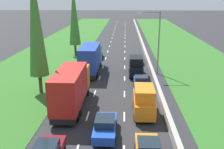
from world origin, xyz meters
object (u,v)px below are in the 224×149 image
Objects in this scene: street_light_mast at (157,38)px; red_box_truck_left_lane at (71,87)px; maroon_sedan_right_lane at (136,58)px; poplar_tree_second at (35,20)px; teal_hatchback_left_lane at (97,53)px; blue_box_truck_left_lane at (91,58)px; black_van_right_lane at (136,66)px; orange_van_right_lane at (144,101)px; blue_sedan_centre_lane_second at (105,126)px; poplar_tree_third at (74,15)px; blue_hatchback_right_lane at (141,83)px.

red_box_truck_left_lane is at bearing -127.67° from street_light_mast.
poplar_tree_second is at bearing -128.01° from maroon_sedan_right_lane.
blue_box_truck_left_lane is at bearing -89.69° from teal_hatchback_left_lane.
street_light_mast is (2.53, -6.56, 4.42)m from maroon_sedan_right_lane.
red_box_truck_left_lane is 22.51m from teal_hatchback_left_lane.
orange_van_right_lane is at bearing -88.77° from black_van_right_lane.
blue_sedan_centre_lane_second is at bearing -48.93° from poplar_tree_second.
poplar_tree_second is 19.86m from poplar_tree_third.
blue_sedan_centre_lane_second is (-3.54, -11.31, -0.02)m from blue_hatchback_right_lane.
poplar_tree_third is (-11.24, 25.21, 6.27)m from orange_van_right_lane.
poplar_tree_third is at bearing 131.39° from black_van_right_lane.
poplar_tree_third reaches higher than street_light_mast.
black_van_right_lane is (6.60, -1.30, -0.78)m from blue_box_truck_left_lane.
poplar_tree_second is at bearing -171.56° from blue_hatchback_right_lane.
orange_van_right_lane and black_van_right_lane have the same top height.
poplar_tree_second reaches higher than black_van_right_lane.
blue_hatchback_right_lane is at bearing -57.80° from poplar_tree_third.
teal_hatchback_left_lane is (-7.07, 16.57, 0.00)m from blue_hatchback_right_lane.
teal_hatchback_left_lane is at bearing -19.33° from poplar_tree_third.
poplar_tree_third is at bearing 114.03° from orange_van_right_lane.
teal_hatchback_left_lane is 12.81m from black_van_right_lane.
blue_hatchback_right_lane is at bearing 8.44° from poplar_tree_second.
blue_sedan_centre_lane_second is (3.78, -5.41, -1.37)m from red_box_truck_left_lane.
orange_van_right_lane is (6.88, -14.07, -0.78)m from blue_box_truck_left_lane.
poplar_tree_third is at bearing 104.93° from blue_sedan_centre_lane_second.
blue_sedan_centre_lane_second is 24.87m from maroon_sedan_right_lane.
poplar_tree_second is at bearing -104.67° from teal_hatchback_left_lane.
orange_van_right_lane is at bearing -73.70° from teal_hatchback_left_lane.
black_van_right_lane reaches higher than blue_sedan_centre_lane_second.
street_light_mast reaches higher than teal_hatchback_left_lane.
black_van_right_lane is (6.91, 11.54, -0.78)m from red_box_truck_left_lane.
orange_van_right_lane is 0.33× the size of poplar_tree_second.
blue_box_truck_left_lane is at bearing 88.62° from red_box_truck_left_lane.
blue_hatchback_right_lane is 8.42m from street_light_mast.
street_light_mast is (14.31, 8.52, -3.20)m from poplar_tree_second.
red_box_truck_left_lane is at bearing -90.66° from teal_hatchback_left_lane.
black_van_right_lane is (-0.27, 12.77, 0.00)m from orange_van_right_lane.
blue_sedan_centre_lane_second is 0.50× the size of street_light_mast.
red_box_truck_left_lane is 7.33m from orange_van_right_lane.
street_light_mast is (13.83, -11.32, -2.44)m from poplar_tree_third.
orange_van_right_lane is at bearing -9.70° from red_box_truck_left_lane.
orange_van_right_lane is 20.46m from maroon_sedan_right_lane.
poplar_tree_third is (-4.31, 1.51, 6.84)m from teal_hatchback_left_lane.
orange_van_right_lane is 7.16m from blue_hatchback_right_lane.
poplar_tree_third is at bearing 160.67° from teal_hatchback_left_lane.
blue_hatchback_right_lane is at bearing -44.65° from blue_box_truck_left_lane.
poplar_tree_third reaches higher than blue_hatchback_right_lane.
poplar_tree_second reaches higher than orange_van_right_lane.
blue_hatchback_right_lane is at bearing -66.88° from teal_hatchback_left_lane.
red_box_truck_left_lane is 16.28m from street_light_mast.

